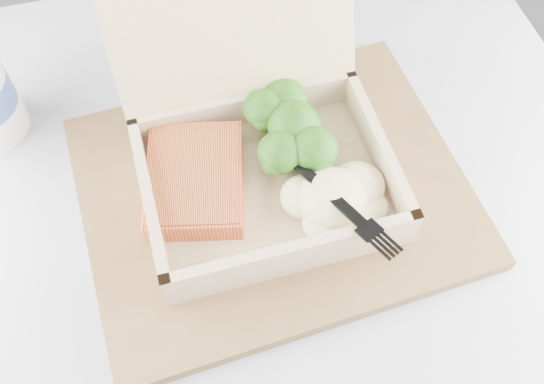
{
  "coord_description": "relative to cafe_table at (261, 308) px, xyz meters",
  "views": [
    {
      "loc": [
        -0.31,
        0.17,
        1.24
      ],
      "look_at": [
        -0.29,
        0.46,
        0.77
      ],
      "focal_mm": 40.0,
      "sensor_mm": 36.0,
      "label": 1
    }
  ],
  "objects": [
    {
      "name": "salmon_fillet",
      "position": [
        -0.06,
        0.05,
        0.22
      ],
      "size": [
        0.09,
        0.12,
        0.02
      ],
      "primitive_type": "cube",
      "rotation": [
        0.0,
        0.0,
        -0.04
      ],
      "color": "orange",
      "rests_on": "takeout_container"
    },
    {
      "name": "receipt",
      "position": [
        0.02,
        0.23,
        0.19
      ],
      "size": [
        0.09,
        0.15,
        0.0
      ],
      "primitive_type": "cube",
      "rotation": [
        0.0,
        0.0,
        0.11
      ],
      "color": "white",
      "rests_on": "cafe_table"
    },
    {
      "name": "serving_tray",
      "position": [
        0.02,
        0.05,
        0.19
      ],
      "size": [
        0.43,
        0.38,
        0.02
      ],
      "primitive_type": "cube",
      "rotation": [
        0.0,
        0.0,
        0.25
      ],
      "color": "brown",
      "rests_on": "cafe_table"
    },
    {
      "name": "cafe_table",
      "position": [
        0.0,
        0.0,
        0.0
      ],
      "size": [
        0.91,
        0.91,
        0.72
      ],
      "rotation": [
        0.0,
        0.0,
        0.18
      ],
      "color": "black",
      "rests_on": "floor"
    },
    {
      "name": "plastic_fork",
      "position": [
        0.05,
        0.03,
        0.24
      ],
      "size": [
        0.09,
        0.13,
        0.01
      ],
      "rotation": [
        0.0,
        0.0,
        3.73
      ],
      "color": "black",
      "rests_on": "mashed_potatoes"
    },
    {
      "name": "mashed_potatoes",
      "position": [
        0.07,
        0.01,
        0.23
      ],
      "size": [
        0.11,
        0.09,
        0.04
      ],
      "primitive_type": "ellipsoid",
      "color": "beige",
      "rests_on": "takeout_container"
    },
    {
      "name": "broccoli_pile",
      "position": [
        0.04,
        0.09,
        0.23
      ],
      "size": [
        0.12,
        0.12,
        0.04
      ],
      "primitive_type": null,
      "color": "#31781A",
      "rests_on": "takeout_container"
    },
    {
      "name": "takeout_container",
      "position": [
        0.0,
        0.08,
        0.25
      ],
      "size": [
        0.28,
        0.29,
        0.21
      ],
      "rotation": [
        0.0,
        0.0,
        0.2
      ],
      "color": "tan",
      "rests_on": "serving_tray"
    }
  ]
}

